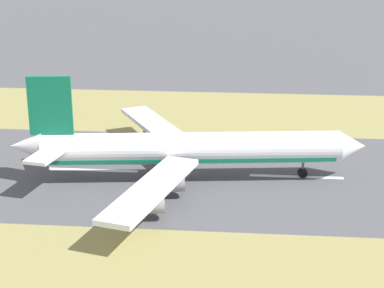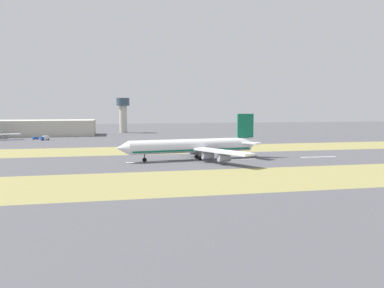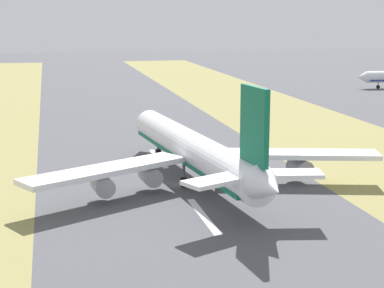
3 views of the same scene
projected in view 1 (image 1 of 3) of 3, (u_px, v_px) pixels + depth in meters
name	position (u px, v px, depth m)	size (l,w,h in m)	color
ground_plane	(184.00, 173.00, 125.52)	(800.00, 800.00, 0.00)	#4C4C51
grass_median_west	(201.00, 111.00, 167.97)	(40.00, 600.00, 0.01)	olive
centreline_dash_mid	(93.00, 170.00, 127.03)	(1.20, 18.00, 0.01)	silver
centreline_dash_far	(296.00, 177.00, 123.70)	(1.20, 18.00, 0.01)	silver
airplane_main_jet	(182.00, 149.00, 120.77)	(63.66, 67.17, 20.20)	white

